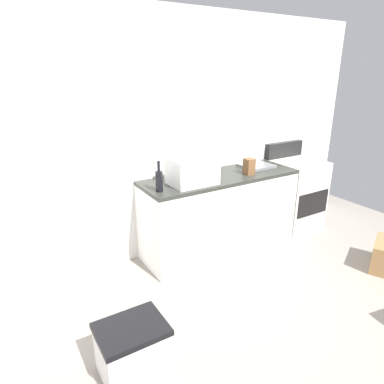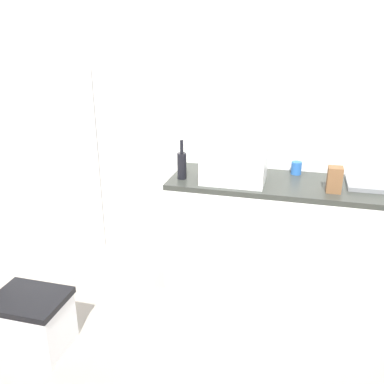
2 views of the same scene
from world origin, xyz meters
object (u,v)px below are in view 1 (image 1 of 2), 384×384
Objects in this scene: stove_oven at (294,193)px; coffee_mug at (212,166)px; refrigerator at (16,222)px; wine_bottle at (159,180)px; knife_block at (249,167)px; storage_bin at (133,349)px; microwave at (192,171)px.

stove_oven is 11.00× the size of coffee_mug.
wine_bottle is at bearing -3.22° from refrigerator.
stove_oven is 1.30m from coffee_mug.
coffee_mug is at bearing 21.67° from wine_bottle.
knife_block reaches higher than storage_bin.
wine_bottle is at bearing 179.80° from knife_block.
microwave reaches higher than coffee_mug.
coffee_mug is (0.45, 0.29, -0.09)m from microwave.
refrigerator is 9.38× the size of knife_block.
stove_oven reaches higher than knife_block.
storage_bin is (0.52, -1.08, -0.65)m from refrigerator.
microwave is 0.71m from knife_block.
wine_bottle reaches higher than stove_oven.
microwave is 4.60× the size of coffee_mug.
refrigerator is at bearing 115.76° from storage_bin.
refrigerator reaches higher than storage_bin.
storage_bin is at bearing -136.82° from microwave.
coffee_mug reaches higher than storage_bin.
wine_bottle is 1.10m from knife_block.
knife_block is (-0.92, -0.13, 0.52)m from stove_oven.
microwave reaches higher than knife_block.
coffee_mug is at bearing 33.22° from microwave.
wine_bottle is 1.67× the size of knife_block.
stove_oven is 2.99m from storage_bin.
microwave is at bearing -146.78° from coffee_mug.
knife_block is at bearing -0.20° from wine_bottle.
coffee_mug is 0.22× the size of storage_bin.
wine_bottle is at bearing -176.47° from stove_oven.
wine_bottle is (-2.03, -0.13, 0.54)m from stove_oven.
knife_block is 2.23m from storage_bin.
wine_bottle is (1.24, -0.07, 0.17)m from refrigerator.
stove_oven is at bearing -9.93° from coffee_mug.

